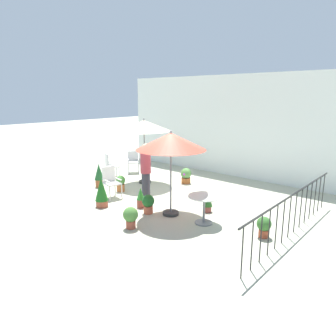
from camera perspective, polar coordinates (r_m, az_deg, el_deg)
The scene contains 19 objects.
ground_plane at distance 9.89m, azimuth -0.38°, elevation -5.68°, with size 60.00×60.00×0.00m, color #AEAF95.
villa_facade at distance 12.80m, azimuth 12.04°, elevation 7.43°, with size 10.73×0.30×3.97m, color white.
terrace_railing at distance 7.79m, azimuth 21.79°, elevation -6.60°, with size 0.03×5.16×1.01m.
patio_umbrella_0 at distance 11.35m, azimuth -4.39°, elevation 7.58°, with size 1.92×1.92×2.38m.
patio_umbrella_1 at distance 8.15m, azimuth 0.52°, elevation 4.74°, with size 1.85×1.85×2.30m.
cafe_table_0 at distance 7.99m, azimuth 6.57°, elevation -6.54°, with size 0.82×0.82×0.73m.
patio_chair_0 at distance 12.60m, azimuth -10.47°, elevation 0.71°, with size 0.59×0.60×0.94m.
patio_chair_1 at distance 10.09m, azimuth -10.36°, elevation -2.20°, with size 0.56×0.54×0.98m.
patio_chair_2 at distance 13.26m, azimuth -6.33°, elevation 1.41°, with size 0.67×0.67×0.88m.
potted_plant_0 at distance 8.67m, azimuth -3.62°, elevation -6.38°, with size 0.34×0.34×0.53m.
potted_plant_1 at distance 7.76m, azimuth -6.81°, elevation -8.71°, with size 0.37×0.37×0.54m.
potted_plant_2 at distance 10.71m, azimuth -8.62°, elevation -2.69°, with size 0.34×0.32×0.55m.
potted_plant_3 at distance 9.31m, azimuth -12.00°, elevation -4.25°, with size 0.38×0.38×0.89m.
potted_plant_4 at distance 8.82m, azimuth 7.21°, elevation -6.02°, with size 0.28×0.28×0.58m.
potted_plant_5 at distance 11.31m, azimuth -12.42°, elevation -1.21°, with size 0.33×0.33×0.85m.
potted_plant_6 at distance 11.59m, azimuth 3.28°, elevation -1.33°, with size 0.39×0.40×0.57m.
potted_plant_7 at distance 7.58m, azimuth 17.02°, elevation -10.00°, with size 0.33×0.33×0.49m.
potted_plant_8 at distance 9.11m, azimuth -4.99°, elevation -5.36°, with size 0.23×0.23×0.60m.
standing_person at distance 9.63m, azimuth -4.07°, elevation -0.55°, with size 0.36×0.36×1.76m.
Camera 1 is at (6.21, -7.01, 3.18)m, focal length 33.56 mm.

